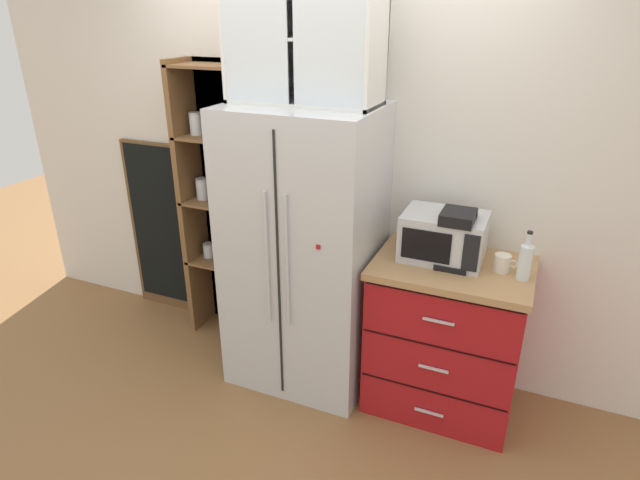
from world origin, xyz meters
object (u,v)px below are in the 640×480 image
at_px(refrigerator, 305,250).
at_px(bottle_clear, 526,259).
at_px(coffee_maker, 457,237).
at_px(mug_cream, 502,263).
at_px(bottle_cobalt, 456,245).
at_px(microwave, 444,237).
at_px(chalkboard_menu, 164,229).

bearing_deg(refrigerator, bottle_clear, 0.42).
bearing_deg(refrigerator, coffee_maker, 3.18).
bearing_deg(mug_cream, coffee_maker, -178.04).
bearing_deg(bottle_cobalt, microwave, 163.17).
distance_m(microwave, bottle_clear, 0.44).
height_order(microwave, mug_cream, microwave).
relative_size(refrigerator, mug_cream, 14.23).
distance_m(coffee_maker, mug_cream, 0.27).
bearing_deg(bottle_clear, bottle_cobalt, 170.64).
xyz_separation_m(bottle_clear, chalkboard_menu, (-2.55, 0.31, -0.37)).
bearing_deg(bottle_clear, chalkboard_menu, 173.18).
relative_size(refrigerator, bottle_clear, 6.55).
bearing_deg(microwave, refrigerator, -173.53).
bearing_deg(mug_cream, chalkboard_menu, 173.99).
xyz_separation_m(refrigerator, bottle_cobalt, (0.87, 0.07, 0.17)).
bearing_deg(bottle_clear, microwave, 169.31).
distance_m(refrigerator, bottle_cobalt, 0.89).
height_order(refrigerator, chalkboard_menu, refrigerator).
height_order(refrigerator, coffee_maker, refrigerator).
xyz_separation_m(microwave, chalkboard_menu, (-2.12, 0.22, -0.39)).
height_order(coffee_maker, bottle_clear, coffee_maker).
relative_size(refrigerator, chalkboard_menu, 1.30).
bearing_deg(chalkboard_menu, coffee_maker, -6.90).
bearing_deg(refrigerator, bottle_cobalt, 4.44).
height_order(microwave, bottle_cobalt, microwave).
relative_size(bottle_clear, bottle_cobalt, 1.09).
bearing_deg(bottle_cobalt, refrigerator, -175.56).
bearing_deg(refrigerator, microwave, 6.47).
bearing_deg(refrigerator, mug_cream, 2.91).
bearing_deg(chalkboard_menu, bottle_clear, -6.82).
relative_size(microwave, coffee_maker, 1.42).
bearing_deg(bottle_cobalt, coffee_maker, -90.00).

